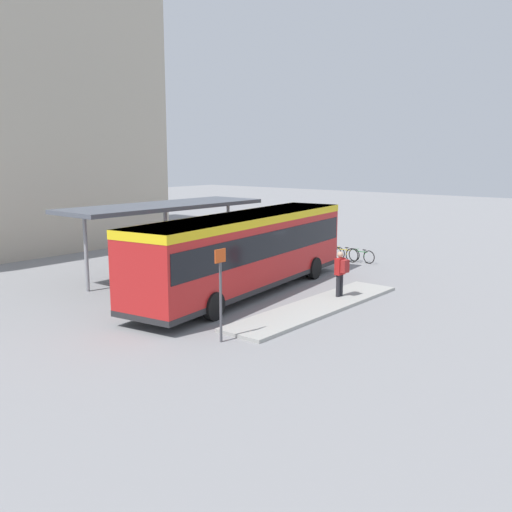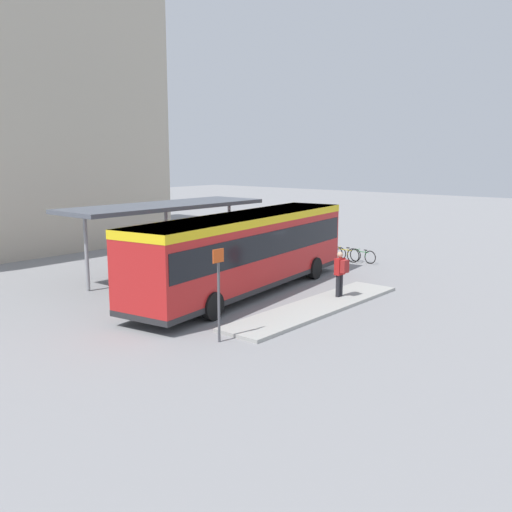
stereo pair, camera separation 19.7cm
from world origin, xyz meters
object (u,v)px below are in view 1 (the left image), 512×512
object	(u,v)px
bicycle_green	(361,256)
pedestrian_waiting	(341,271)
bicycle_blue	(332,252)
bicycle_yellow	(344,254)
platform_sign	(221,291)
city_bus	(246,248)

from	to	relation	value
bicycle_green	pedestrian_waiting	bearing A→B (deg)	119.61
pedestrian_waiting	bicycle_blue	bearing A→B (deg)	-53.11
bicycle_green	bicycle_blue	xyz separation A→B (m)	(-0.00, 1.77, -0.01)
bicycle_yellow	pedestrian_waiting	bearing A→B (deg)	121.75
bicycle_blue	platform_sign	bearing A→B (deg)	-72.93
bicycle_green	bicycle_blue	world-z (taller)	bicycle_green
bicycle_blue	platform_sign	distance (m)	14.80
pedestrian_waiting	bicycle_green	xyz separation A→B (m)	(7.30, 3.19, -0.77)
bicycle_yellow	bicycle_blue	bearing A→B (deg)	-16.63
city_bus	bicycle_blue	world-z (taller)	city_bus
city_bus	bicycle_green	bearing A→B (deg)	-9.89
bicycle_blue	platform_sign	size ratio (longest dim) A/B	0.55
platform_sign	bicycle_blue	bearing A→B (deg)	19.43
city_bus	bicycle_blue	xyz separation A→B (m)	(8.78, 1.49, -1.51)
pedestrian_waiting	bicycle_yellow	size ratio (longest dim) A/B	0.99
pedestrian_waiting	bicycle_yellow	world-z (taller)	pedestrian_waiting
bicycle_blue	platform_sign	world-z (taller)	platform_sign
city_bus	bicycle_green	xyz separation A→B (m)	(8.79, -0.29, -1.50)
bicycle_yellow	bicycle_blue	distance (m)	0.93
pedestrian_waiting	platform_sign	world-z (taller)	platform_sign
city_bus	bicycle_yellow	xyz separation A→B (m)	(8.49, 0.60, -1.47)
pedestrian_waiting	bicycle_yellow	distance (m)	8.14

